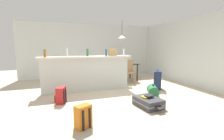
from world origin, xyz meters
TOP-DOWN VIEW (x-y plane):
  - ground_plane at (0.00, 0.00)m, footprint 13.00×13.00m
  - wall_back at (0.00, 3.05)m, footprint 6.60×0.10m
  - wall_right at (3.05, 0.30)m, footprint 0.10×6.00m
  - partition_half_wall at (-0.78, 0.47)m, footprint 2.80×0.20m
  - bar_countertop at (-0.78, 0.47)m, footprint 2.96×0.40m
  - bottle_amber at (-2.02, 0.46)m, footprint 0.07×0.07m
  - bottle_clear at (-1.38, 0.53)m, footprint 0.06×0.06m
  - bottle_green at (-0.74, 0.54)m, footprint 0.07×0.07m
  - bottle_blue at (-0.13, 0.45)m, footprint 0.07×0.07m
  - bottle_white at (0.47, 0.37)m, footprint 0.06×0.06m
  - grocery_bag at (0.10, 0.51)m, footprint 0.26×0.18m
  - dining_table at (0.97, 1.57)m, footprint 1.10×0.80m
  - dining_chair_near_partition at (0.99, 1.07)m, footprint 0.48×0.48m
  - dining_chair_far_side at (1.01, 2.06)m, footprint 0.49×0.49m
  - pendant_lamp at (0.88, 1.52)m, footprint 0.34×0.34m
  - suitcase_flat_charcoal at (0.35, -1.43)m, footprint 0.57×0.86m
  - duffel_bag_green at (0.96, -0.69)m, footprint 0.47×0.56m
  - backpack_red at (-1.64, -0.49)m, footprint 0.31×0.33m
  - suitcase_upright_navy at (1.52, -0.11)m, footprint 0.45×0.50m
  - backpack_orange at (-1.31, -1.94)m, footprint 0.33×0.32m
  - book_stack at (0.34, -1.40)m, footprint 0.33×0.25m

SIDE VIEW (x-z plane):
  - ground_plane at x=0.00m, z-range -0.05..0.00m
  - suitcase_flat_charcoal at x=0.35m, z-range 0.00..0.22m
  - duffel_bag_green at x=0.96m, z-range -0.02..0.32m
  - backpack_red at x=-1.64m, z-range -0.01..0.41m
  - backpack_orange at x=-1.31m, z-range -0.01..0.41m
  - book_stack at x=0.34m, z-range 0.22..0.28m
  - suitcase_upright_navy at x=1.52m, z-range 0.00..0.67m
  - dining_chair_near_partition at x=0.99m, z-range 0.05..0.98m
  - dining_chair_far_side at x=1.01m, z-range 0.05..0.98m
  - partition_half_wall at x=-0.78m, z-range 0.00..1.09m
  - dining_table at x=0.97m, z-range 0.28..1.02m
  - bar_countertop at x=-0.78m, z-range 1.09..1.14m
  - bottle_blue at x=-0.13m, z-range 1.14..1.36m
  - grocery_bag at x=0.10m, z-range 1.14..1.36m
  - wall_back at x=0.00m, z-range 0.00..2.50m
  - wall_right at x=3.05m, z-range 0.00..2.50m
  - bottle_amber at x=-2.02m, z-range 1.14..1.36m
  - bottle_green at x=-0.74m, z-range 1.14..1.37m
  - bottle_white at x=0.47m, z-range 1.14..1.38m
  - bottle_clear at x=-1.38m, z-range 1.14..1.40m
  - pendant_lamp at x=0.88m, z-range 1.45..2.23m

